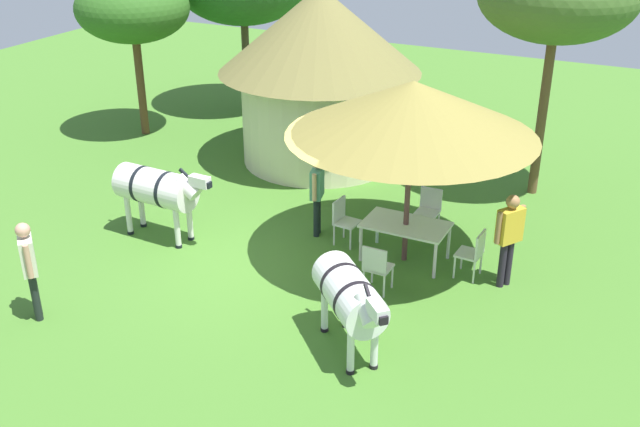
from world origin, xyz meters
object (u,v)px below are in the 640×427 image
object	(u,v)px
patio_dining_table	(406,228)
zebra_nearest_camera	(158,188)
patio_chair_near_hut	(377,266)
thatched_hut	(320,66)
patio_chair_near_lawn	(343,218)
guest_behind_table	(317,189)
acacia_tree_left_background	(133,9)
guest_beside_umbrella	(509,232)
patio_chair_west_end	(474,251)
zebra_by_umbrella	(351,296)
standing_watcher	(29,262)
shade_umbrella	(412,109)
patio_chair_east_end	(429,208)

from	to	relation	value
patio_dining_table	zebra_nearest_camera	world-z (taller)	zebra_nearest_camera
patio_chair_near_hut	zebra_nearest_camera	size ratio (longest dim) A/B	0.39
thatched_hut	zebra_nearest_camera	xyz separation A→B (m)	(-0.94, -5.15, -1.30)
patio_chair_near_lawn	guest_behind_table	distance (m)	0.77
acacia_tree_left_background	patio_chair_near_lawn	bearing A→B (deg)	-24.82
guest_beside_umbrella	patio_chair_near_lawn	bearing A→B (deg)	-61.52
patio_chair_near_lawn	zebra_nearest_camera	size ratio (longest dim) A/B	0.39
patio_chair_west_end	zebra_by_umbrella	xyz separation A→B (m)	(-1.07, -2.97, 0.44)
patio_dining_table	guest_behind_table	distance (m)	1.95
patio_chair_near_hut	zebra_by_umbrella	xyz separation A→B (m)	(0.28, -1.74, 0.44)
standing_watcher	guest_beside_umbrella	bearing A→B (deg)	74.78
standing_watcher	acacia_tree_left_background	size ratio (longest dim) A/B	0.41
patio_chair_near_lawn	zebra_nearest_camera	world-z (taller)	zebra_nearest_camera
patio_chair_near_hut	shade_umbrella	bearing A→B (deg)	90.00
guest_behind_table	zebra_by_umbrella	bearing A→B (deg)	18.80
guest_beside_umbrella	standing_watcher	size ratio (longest dim) A/B	1.01
patio_dining_table	patio_chair_near_hut	bearing A→B (deg)	-91.73
thatched_hut	patio_chair_near_lawn	world-z (taller)	thatched_hut
patio_dining_table	patio_chair_east_end	xyz separation A→B (m)	(0.02, 1.31, -0.14)
thatched_hut	patio_chair_east_end	world-z (taller)	thatched_hut
guest_behind_table	standing_watcher	world-z (taller)	standing_watcher
patio_chair_west_end	guest_behind_table	bearing A→B (deg)	88.39
patio_chair_near_lawn	patio_chair_west_end	distance (m)	2.62
patio_chair_west_end	patio_chair_east_end	bearing A→B (deg)	46.40
shade_umbrella	standing_watcher	bearing A→B (deg)	-136.54
patio_dining_table	guest_beside_umbrella	xyz separation A→B (m)	(1.88, -0.10, 0.37)
thatched_hut	zebra_nearest_camera	size ratio (longest dim) A/B	2.10
zebra_nearest_camera	standing_watcher	bearing A→B (deg)	1.34
thatched_hut	zebra_nearest_camera	bearing A→B (deg)	-100.36
patio_dining_table	standing_watcher	xyz separation A→B (m)	(-4.68, -4.43, 0.36)
standing_watcher	zebra_nearest_camera	xyz separation A→B (m)	(0.08, 3.20, 0.02)
standing_watcher	zebra_nearest_camera	size ratio (longest dim) A/B	0.75
patio_dining_table	zebra_by_umbrella	world-z (taller)	zebra_by_umbrella
patio_chair_near_hut	guest_beside_umbrella	xyz separation A→B (m)	(1.92, 1.20, 0.52)
shade_umbrella	patio_chair_near_lawn	xyz separation A→B (m)	(-1.30, 0.12, -2.40)
patio_chair_near_hut	patio_chair_near_lawn	bearing A→B (deg)	133.20
standing_watcher	guest_behind_table	bearing A→B (deg)	100.53
shade_umbrella	acacia_tree_left_background	distance (m)	9.49
zebra_nearest_camera	acacia_tree_left_background	world-z (taller)	acacia_tree_left_background
patio_dining_table	zebra_by_umbrella	xyz separation A→B (m)	(0.24, -3.05, 0.30)
patio_chair_near_hut	patio_chair_east_end	xyz separation A→B (m)	(0.06, 2.62, 0.00)
zebra_nearest_camera	shade_umbrella	bearing A→B (deg)	107.77
patio_dining_table	standing_watcher	bearing A→B (deg)	-136.54
patio_chair_west_end	guest_beside_umbrella	size ratio (longest dim) A/B	0.52
standing_watcher	acacia_tree_left_background	bearing A→B (deg)	158.43
patio_chair_east_end	zebra_nearest_camera	xyz separation A→B (m)	(-4.62, -2.54, 0.53)
patio_dining_table	patio_chair_near_hut	world-z (taller)	patio_chair_near_hut
patio_dining_table	patio_chair_near_lawn	world-z (taller)	patio_chair_near_lawn
guest_beside_umbrella	acacia_tree_left_background	bearing A→B (deg)	-76.55
guest_beside_umbrella	patio_chair_west_end	bearing A→B (deg)	-59.69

